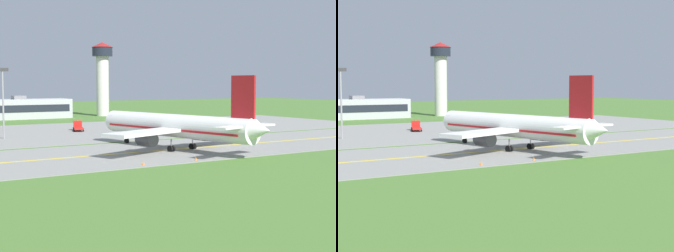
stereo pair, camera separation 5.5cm
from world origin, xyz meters
TOP-DOWN VIEW (x-y plane):
  - ground_plane at (0.00, 0.00)m, footprint 500.00×500.00m
  - taxiway_strip at (0.00, 0.00)m, footprint 240.00×28.00m
  - apron_pad at (10.00, 42.00)m, footprint 140.00×52.00m
  - taxiway_centreline at (0.00, 0.00)m, footprint 220.00×0.60m
  - airplane_lead at (0.71, -0.18)m, footprint 32.14×39.38m
  - service_truck_baggage at (0.01, 43.06)m, footprint 3.99×6.72m
  - control_tower at (30.20, 94.79)m, footprint 7.60×7.60m
  - apron_light_mast at (-20.10, 33.60)m, footprint 2.40×0.50m
  - traffic_cone_near_edge at (-3.69, -12.57)m, footprint 0.44×0.44m
  - traffic_cone_mid_edge at (-12.43, -12.25)m, footprint 0.44×0.44m

SIDE VIEW (x-z plane):
  - ground_plane at x=0.00m, z-range 0.00..0.00m
  - taxiway_strip at x=0.00m, z-range 0.00..0.10m
  - apron_pad at x=10.00m, z-range 0.00..0.10m
  - taxiway_centreline at x=0.00m, z-range 0.10..0.11m
  - traffic_cone_near_edge at x=-3.69m, z-range 0.00..0.60m
  - traffic_cone_mid_edge at x=-12.43m, z-range 0.00..0.60m
  - service_truck_baggage at x=0.01m, z-range -0.11..2.48m
  - airplane_lead at x=0.71m, z-range -2.22..10.48m
  - apron_light_mast at x=-20.10m, z-range 1.98..16.68m
  - control_tower at x=30.20m, z-range 2.72..28.87m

